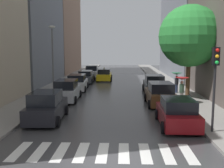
% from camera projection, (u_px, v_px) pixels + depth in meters
% --- Properties ---
extents(ground_plane, '(28.00, 72.00, 0.04)m').
position_uv_depth(ground_plane, '(116.00, 83.00, 33.56)').
color(ground_plane, '#3D3D3F').
extents(sidewalk_left, '(3.00, 72.00, 0.15)m').
position_uv_depth(sidewalk_left, '(66.00, 82.00, 33.80)').
color(sidewalk_left, gray).
rests_on(sidewalk_left, ground).
extents(sidewalk_right, '(3.00, 72.00, 0.15)m').
position_uv_depth(sidewalk_right, '(167.00, 83.00, 33.29)').
color(sidewalk_right, gray).
rests_on(sidewalk_right, ground).
extents(crosswalk_stripes, '(7.65, 2.20, 0.01)m').
position_uv_depth(crosswalk_stripes, '(103.00, 152.00, 11.11)').
color(crosswalk_stripes, silver).
rests_on(crosswalk_stripes, ground).
extents(building_left_mid, '(6.00, 14.04, 17.55)m').
position_uv_depth(building_left_mid, '(26.00, 12.00, 31.97)').
color(building_left_mid, slate).
rests_on(building_left_mid, ground).
extents(building_left_far, '(6.00, 16.29, 23.38)m').
position_uv_depth(building_left_far, '(57.00, 7.00, 46.90)').
color(building_left_far, '#8C6B56').
rests_on(building_left_far, ground).
extents(building_right_mid, '(6.00, 20.04, 17.79)m').
position_uv_depth(building_right_mid, '(191.00, 18.00, 39.10)').
color(building_right_mid, slate).
rests_on(building_right_mid, ground).
extents(parked_car_left_nearest, '(2.23, 4.33, 1.82)m').
position_uv_depth(parked_car_left_nearest, '(47.00, 107.00, 15.91)').
color(parked_car_left_nearest, black).
rests_on(parked_car_left_nearest, ground).
extents(parked_car_left_second, '(2.12, 4.49, 1.78)m').
position_uv_depth(parked_car_left_second, '(67.00, 91.00, 22.12)').
color(parked_car_left_second, '#B2B7BF').
rests_on(parked_car_left_second, ground).
extents(parked_car_left_third, '(2.25, 4.70, 1.68)m').
position_uv_depth(parked_car_left_third, '(77.00, 83.00, 27.70)').
color(parked_car_left_third, silver).
rests_on(parked_car_left_third, ground).
extents(parked_car_left_fourth, '(2.04, 4.51, 1.57)m').
position_uv_depth(parked_car_left_fourth, '(86.00, 77.00, 33.83)').
color(parked_car_left_fourth, '#474C51').
rests_on(parked_car_left_fourth, ground).
extents(parked_car_left_fifth, '(2.17, 4.45, 1.81)m').
position_uv_depth(parked_car_left_fifth, '(92.00, 72.00, 40.13)').
color(parked_car_left_fifth, silver).
rests_on(parked_car_left_fifth, ground).
extents(parked_car_right_nearest, '(2.15, 4.14, 1.64)m').
position_uv_depth(parked_car_right_nearest, '(177.00, 113.00, 14.73)').
color(parked_car_right_nearest, maroon).
rests_on(parked_car_right_nearest, ground).
extents(parked_car_right_second, '(2.23, 4.44, 1.78)m').
position_uv_depth(parked_car_right_second, '(160.00, 94.00, 20.44)').
color(parked_car_right_second, brown).
rests_on(parked_car_right_second, ground).
extents(parked_car_right_third, '(2.15, 4.67, 1.79)m').
position_uv_depth(parked_car_right_third, '(154.00, 84.00, 26.03)').
color(parked_car_right_third, '#474C51').
rests_on(parked_car_right_third, ground).
extents(taxi_midroad, '(2.11, 4.50, 1.81)m').
position_uv_depth(taxi_midroad, '(104.00, 75.00, 35.94)').
color(taxi_midroad, yellow).
rests_on(taxi_midroad, ground).
extents(pedestrian_near_tree, '(1.06, 1.06, 1.92)m').
position_uv_depth(pedestrian_near_tree, '(177.00, 78.00, 25.13)').
color(pedestrian_near_tree, navy).
rests_on(pedestrian_near_tree, sidewalk_right).
extents(pedestrian_by_kerb, '(1.06, 1.06, 2.01)m').
position_uv_depth(pedestrian_by_kerb, '(182.00, 84.00, 20.32)').
color(pedestrian_by_kerb, gray).
rests_on(pedestrian_by_kerb, sidewalk_right).
extents(street_tree_right, '(5.24, 5.24, 7.90)m').
position_uv_depth(street_tree_right, '(190.00, 36.00, 22.14)').
color(street_tree_right, '#513823').
rests_on(street_tree_right, sidewalk_right).
extents(traffic_light_right_corner, '(0.30, 0.42, 4.30)m').
position_uv_depth(traffic_light_right_corner, '(215.00, 71.00, 13.02)').
color(traffic_light_right_corner, black).
rests_on(traffic_light_right_corner, sidewalk_right).
extents(lamp_post_left, '(0.60, 0.28, 6.29)m').
position_uv_depth(lamp_post_left, '(53.00, 55.00, 23.92)').
color(lamp_post_left, '#595B60').
rests_on(lamp_post_left, sidewalk_left).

